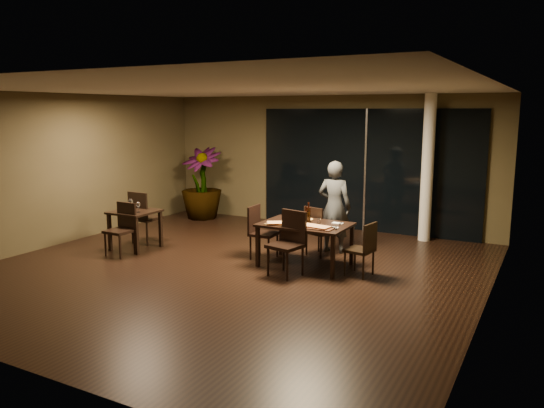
{
  "coord_description": "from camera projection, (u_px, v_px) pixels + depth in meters",
  "views": [
    {
      "loc": [
        4.72,
        -7.27,
        2.65
      ],
      "look_at": [
        0.39,
        0.72,
        1.05
      ],
      "focal_mm": 35.0,
      "sensor_mm": 36.0,
      "label": 1
    }
  ],
  "objects": [
    {
      "name": "ground",
      "position": [
        231.0,
        270.0,
        8.97
      ],
      "size": [
        8.0,
        8.0,
        0.0
      ],
      "primitive_type": "plane",
      "color": "black",
      "rests_on": "ground"
    },
    {
      "name": "wall_back",
      "position": [
        326.0,
        161.0,
        12.22
      ],
      "size": [
        8.0,
        0.1,
        3.0
      ],
      "primitive_type": "cube",
      "color": "#494027",
      "rests_on": "ground"
    },
    {
      "name": "wall_front",
      "position": [
        6.0,
        230.0,
        5.21
      ],
      "size": [
        8.0,
        0.1,
        3.0
      ],
      "primitive_type": "cube",
      "color": "#494027",
      "rests_on": "ground"
    },
    {
      "name": "wall_left",
      "position": [
        60.0,
        169.0,
        10.61
      ],
      "size": [
        0.1,
        8.0,
        3.0
      ],
      "primitive_type": "cube",
      "color": "#494027",
      "rests_on": "ground"
    },
    {
      "name": "wall_right",
      "position": [
        495.0,
        202.0,
        6.82
      ],
      "size": [
        0.1,
        8.0,
        3.0
      ],
      "primitive_type": "cube",
      "color": "#494027",
      "rests_on": "ground"
    },
    {
      "name": "ceiling",
      "position": [
        229.0,
        87.0,
        8.45
      ],
      "size": [
        8.0,
        8.0,
        0.04
      ],
      "primitive_type": "cube",
      "color": "silver",
      "rests_on": "wall_back"
    },
    {
      "name": "window_panel",
      "position": [
        366.0,
        171.0,
        11.7
      ],
      "size": [
        5.0,
        0.06,
        2.7
      ],
      "primitive_type": "cube",
      "color": "black",
      "rests_on": "ground"
    },
    {
      "name": "column",
      "position": [
        427.0,
        168.0,
        10.75
      ],
      "size": [
        0.24,
        0.24,
        3.0
      ],
      "primitive_type": "cylinder",
      "color": "white",
      "rests_on": "ground"
    },
    {
      "name": "main_table",
      "position": [
        305.0,
        228.0,
        9.08
      ],
      "size": [
        1.5,
        1.0,
        0.75
      ],
      "color": "black",
      "rests_on": "ground"
    },
    {
      "name": "side_table",
      "position": [
        135.0,
        217.0,
        10.25
      ],
      "size": [
        0.8,
        0.8,
        0.75
      ],
      "color": "black",
      "rests_on": "ground"
    },
    {
      "name": "chair_main_far",
      "position": [
        317.0,
        229.0,
        9.74
      ],
      "size": [
        0.54,
        0.54,
        0.93
      ],
      "rotation": [
        0.0,
        0.0,
        2.85
      ],
      "color": "black",
      "rests_on": "ground"
    },
    {
      "name": "chair_main_near",
      "position": [
        289.0,
        240.0,
        8.61
      ],
      "size": [
        0.58,
        0.58,
        1.05
      ],
      "rotation": [
        0.0,
        0.0,
        -0.21
      ],
      "color": "black",
      "rests_on": "ground"
    },
    {
      "name": "chair_main_left",
      "position": [
        260.0,
        229.0,
        9.61
      ],
      "size": [
        0.47,
        0.47,
        0.96
      ],
      "rotation": [
        0.0,
        0.0,
        1.62
      ],
      "color": "black",
      "rests_on": "ground"
    },
    {
      "name": "chair_main_right",
      "position": [
        364.0,
        246.0,
        8.54
      ],
      "size": [
        0.47,
        0.47,
        0.89
      ],
      "rotation": [
        0.0,
        0.0,
        -1.73
      ],
      "color": "black",
      "rests_on": "ground"
    },
    {
      "name": "chair_side_far",
      "position": [
        143.0,
        215.0,
        10.65
      ],
      "size": [
        0.51,
        0.51,
        1.06
      ],
      "rotation": [
        0.0,
        0.0,
        3.1
      ],
      "color": "black",
      "rests_on": "ground"
    },
    {
      "name": "chair_side_near",
      "position": [
        123.0,
        226.0,
        9.85
      ],
      "size": [
        0.46,
        0.46,
        0.97
      ],
      "rotation": [
        0.0,
        0.0,
        -0.02
      ],
      "color": "black",
      "rests_on": "ground"
    },
    {
      "name": "diner",
      "position": [
        334.0,
        207.0,
        9.97
      ],
      "size": [
        0.61,
        0.42,
        1.74
      ],
      "primitive_type": "imported",
      "rotation": [
        0.0,
        0.0,
        3.18
      ],
      "color": "#303236",
      "rests_on": "ground"
    },
    {
      "name": "potted_plant",
      "position": [
        202.0,
        183.0,
        13.12
      ],
      "size": [
        1.0,
        1.0,
        1.76
      ],
      "primitive_type": "imported",
      "rotation": [
        0.0,
        0.0,
        0.04
      ],
      "color": "#1D511B",
      "rests_on": "ground"
    },
    {
      "name": "pizza_board_left",
      "position": [
        281.0,
        224.0,
        9.0
      ],
      "size": [
        0.6,
        0.38,
        0.01
      ],
      "primitive_type": "cube",
      "rotation": [
        0.0,
        0.0,
        0.21
      ],
      "color": "#4F3519",
      "rests_on": "main_table"
    },
    {
      "name": "pizza_board_right",
      "position": [
        315.0,
        227.0,
        8.72
      ],
      "size": [
        0.62,
        0.33,
        0.01
      ],
      "primitive_type": "cube",
      "rotation": [
        0.0,
        0.0,
        -0.03
      ],
      "color": "#412215",
      "rests_on": "main_table"
    },
    {
      "name": "oblong_pizza_left",
      "position": [
        281.0,
        223.0,
        9.0
      ],
      "size": [
        0.51,
        0.42,
        0.02
      ],
      "primitive_type": null,
      "rotation": [
        0.0,
        0.0,
        0.54
      ],
      "color": "maroon",
      "rests_on": "pizza_board_left"
    },
    {
      "name": "oblong_pizza_right",
      "position": [
        315.0,
        227.0,
        8.72
      ],
      "size": [
        0.5,
        0.28,
        0.02
      ],
      "primitive_type": null,
      "rotation": [
        0.0,
        0.0,
        -0.15
      ],
      "color": "#6C090A",
      "rests_on": "pizza_board_right"
    },
    {
      "name": "round_pizza",
      "position": [
        304.0,
        220.0,
        9.36
      ],
      "size": [
        0.3,
        0.3,
        0.01
      ],
      "primitive_type": "cylinder",
      "color": "#B93614",
      "rests_on": "main_table"
    },
    {
      "name": "bottle_a",
      "position": [
        306.0,
        215.0,
        9.09
      ],
      "size": [
        0.06,
        0.06,
        0.29
      ],
      "primitive_type": null,
      "color": "black",
      "rests_on": "main_table"
    },
    {
      "name": "bottle_b",
      "position": [
        309.0,
        216.0,
        9.02
      ],
      "size": [
        0.06,
        0.06,
        0.27
      ],
      "primitive_type": null,
      "color": "black",
      "rests_on": "main_table"
    },
    {
      "name": "bottle_c",
      "position": [
        309.0,
        212.0,
        9.16
      ],
      "size": [
        0.08,
        0.08,
        0.35
      ],
      "primitive_type": null,
      "color": "black",
      "rests_on": "main_table"
    },
    {
      "name": "tumbler_left",
      "position": [
        294.0,
        219.0,
        9.23
      ],
      "size": [
        0.07,
        0.07,
        0.08
      ],
      "primitive_type": "cylinder",
      "color": "white",
      "rests_on": "main_table"
    },
    {
      "name": "tumbler_right",
      "position": [
        319.0,
        221.0,
        9.09
      ],
      "size": [
        0.07,
        0.07,
        0.08
      ],
      "primitive_type": "cylinder",
      "color": "white",
      "rests_on": "main_table"
    },
    {
      "name": "napkin_near",
      "position": [
        333.0,
        228.0,
        8.7
      ],
      "size": [
        0.2,
        0.16,
        0.01
      ],
      "primitive_type": "cube",
      "rotation": [
        0.0,
        0.0,
        0.36
      ],
      "color": "white",
      "rests_on": "main_table"
    },
    {
      "name": "napkin_far",
      "position": [
        338.0,
        223.0,
        9.04
      ],
      "size": [
        0.18,
        0.1,
        0.01
      ],
      "primitive_type": "cube",
      "rotation": [
        0.0,
        0.0,
        -0.02
      ],
      "color": "white",
      "rests_on": "main_table"
    },
    {
      "name": "wine_glass_a",
      "position": [
        131.0,
        204.0,
        10.34
      ],
      "size": [
        0.09,
        0.09,
        0.2
      ],
      "primitive_type": null,
      "color": "white",
      "rests_on": "side_table"
    },
    {
      "name": "wine_glass_b",
      "position": [
        138.0,
        207.0,
        10.06
      ],
      "size": [
        0.08,
        0.08,
        0.19
      ],
      "primitive_type": null,
      "color": "white",
      "rests_on": "side_table"
    },
    {
      "name": "side_napkin",
      "position": [
        128.0,
        212.0,
        10.01
      ],
      "size": [
        0.2,
        0.15,
        0.01
      ],
      "primitive_type": "cube",
      "rotation": [
        0.0,
        0.0,
        0.27
      ],
      "color": "silver",
      "rests_on": "side_table"
    }
  ]
}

